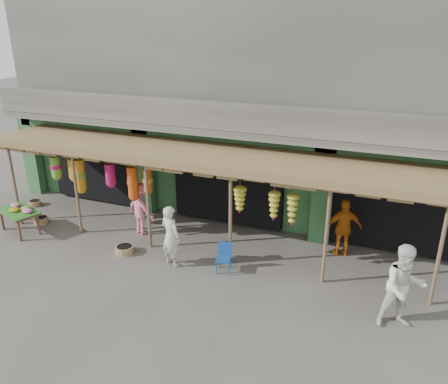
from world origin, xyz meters
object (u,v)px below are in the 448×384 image
at_px(person_right, 404,287).
at_px(person_vendor, 344,228).
at_px(person_shopper, 141,208).
at_px(flower_table, 19,212).
at_px(blue_chair, 224,255).
at_px(person_front, 171,236).

xyz_separation_m(person_right, person_vendor, (-1.58, 2.71, -0.12)).
distance_m(person_right, person_vendor, 3.14).
bearing_deg(person_shopper, person_vendor, -153.89).
distance_m(flower_table, person_right, 11.09).
relative_size(blue_chair, person_vendor, 0.47).
bearing_deg(flower_table, blue_chair, 21.28).
bearing_deg(person_right, person_front, 152.73).
bearing_deg(flower_table, person_vendor, 32.54).
xyz_separation_m(flower_table, person_vendor, (9.50, 2.27, 0.15)).
height_order(blue_chair, person_right, person_right).
xyz_separation_m(person_front, person_vendor, (4.19, 2.27, -0.02)).
height_order(flower_table, person_shopper, person_shopper).
xyz_separation_m(blue_chair, person_front, (-1.43, -0.26, 0.42)).
bearing_deg(person_shopper, flower_table, 38.47).
height_order(person_front, person_shopper, person_front).
xyz_separation_m(person_vendor, person_shopper, (-5.95, -0.91, -0.01)).
distance_m(blue_chair, person_shopper, 3.41).
height_order(flower_table, person_front, person_front).
bearing_deg(person_shopper, person_front, 159.79).
bearing_deg(person_vendor, person_right, 96.61).
bearing_deg(flower_table, person_shopper, 40.12).
xyz_separation_m(flower_table, person_front, (5.32, -0.00, 0.16)).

